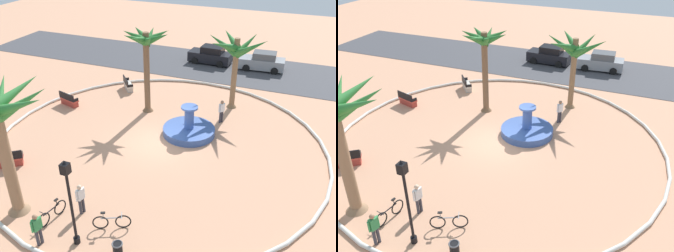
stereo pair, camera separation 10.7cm
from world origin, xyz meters
The scene contains 18 objects.
ground_plane centered at (0.00, 0.00, 0.00)m, with size 80.00×80.00×0.00m, color tan.
plaza_curb centered at (0.00, 0.00, 0.10)m, with size 20.11×20.11×0.20m, color silver.
street_asphalt centered at (0.00, 14.45, 0.01)m, with size 48.00×8.00×0.03m, color #424247.
fountain centered at (1.36, 1.70, 0.29)m, with size 3.31×3.31×1.96m.
palm_tree_near_fountain centered at (2.93, 6.61, 4.10)m, with size 4.29×3.98×5.37m.
palm_tree_mid_plaza centered at (-2.48, 3.70, 4.62)m, with size 3.31×3.26×5.93m.
bench_east centered at (-8.22, 2.38, 0.35)m, with size 1.68×0.93×1.00m.
bench_west centered at (-5.54, 6.58, 0.35)m, with size 1.41×1.55×1.00m.
bench_north centered at (-6.75, -5.39, 0.35)m, with size 1.56×1.39×1.00m.
lamppost centered at (-0.01, -8.73, 2.47)m, with size 0.32×0.32×4.23m.
trash_bin centered at (1.97, -8.72, 0.39)m, with size 0.46×0.46×0.73m.
bicycle_red_frame centered at (-1.82, -7.98, 0.38)m, with size 0.45×1.71×0.94m.
bicycle_by_lamppost centered at (0.95, -7.43, 0.38)m, with size 1.58×0.80×0.94m.
person_cyclist_helmet centered at (-1.41, -9.37, 0.90)m, with size 0.28×0.52×1.61m.
person_cyclist_photo centered at (-0.84, -7.05, 0.89)m, with size 0.28×0.52×1.60m.
person_pedestrian_stroll centered at (2.85, 4.01, 0.90)m, with size 0.35×0.46×1.61m.
parked_car_leftmost centered at (-1.18, 15.12, 0.78)m, with size 4.08×2.07×1.67m.
parked_car_second centered at (3.64, 15.14, 0.78)m, with size 4.09×2.10×1.67m.
Camera 2 is at (7.98, -17.80, 12.07)m, focal length 39.78 mm.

